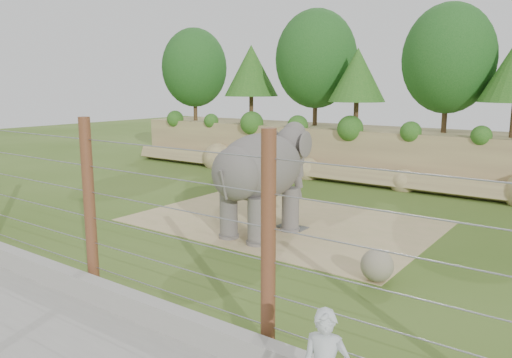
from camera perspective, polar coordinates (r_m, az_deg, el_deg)
The scene contains 8 objects.
ground at distance 15.54m, azimuth -4.38°, elevation -6.92°, with size 90.00×90.00×0.00m, color #3B5B19.
back_embankment at distance 25.59m, azimuth 15.51°, elevation 8.68°, with size 30.00×5.52×8.77m.
dirt_patch at distance 17.57m, azimuth 3.25°, elevation -4.79°, with size 10.00×7.00×0.02m, color tan.
drain_grate at distance 16.73m, azimuth 4.12°, elevation -5.50°, with size 1.00×0.60×0.03m, color #262628.
elephant at distance 15.60m, azimuth 0.50°, elevation -0.40°, with size 1.79×4.18×3.38m, color #5C5652, non-canonical shape.
stone_ball at distance 12.53m, azimuth 13.66°, elevation -9.57°, with size 0.80×0.80×0.80m, color gray.
retaining_wall at distance 12.32m, azimuth -19.94°, elevation -11.11°, with size 26.00×0.35×0.50m, color #9D9A92.
barrier_fence at distance 12.08m, azimuth -18.51°, elevation -2.76°, with size 20.26×0.26×4.00m.
Camera 1 is at (9.65, -11.24, 4.69)m, focal length 35.00 mm.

